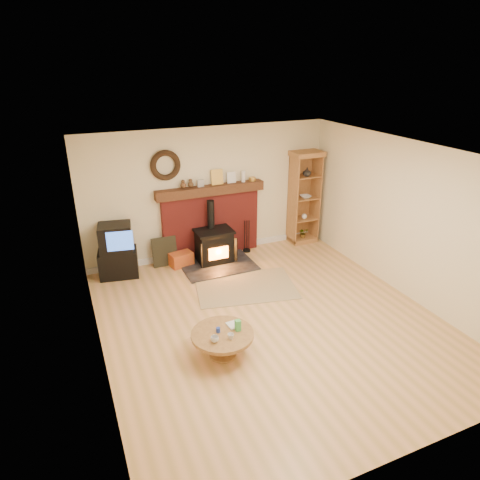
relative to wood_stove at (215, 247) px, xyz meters
name	(u,v)px	position (x,y,z in m)	size (l,w,h in m)	color
ground	(270,320)	(0.08, -2.27, -0.33)	(5.50, 5.50, 0.00)	tan
room_shell	(269,215)	(0.06, -2.17, 1.39)	(5.02, 5.52, 2.61)	beige
chimney_breast	(211,218)	(0.08, 0.40, 0.47)	(2.20, 0.22, 1.78)	maroon
wood_stove	(215,247)	(0.00, 0.00, 0.00)	(1.40, 1.00, 1.24)	black
area_rug	(245,287)	(0.15, -1.15, -0.32)	(1.74, 1.19, 0.01)	brown
tv_unit	(117,252)	(-1.84, 0.20, 0.16)	(0.77, 0.60, 1.02)	black
curio_cabinet	(303,198)	(2.16, 0.29, 0.67)	(0.64, 0.46, 2.00)	brown
firelog_box	(181,259)	(-0.66, 0.13, -0.19)	(0.43, 0.27, 0.27)	orange
leaning_painting	(165,252)	(-0.94, 0.28, -0.04)	(0.49, 0.03, 0.58)	black
fire_tools	(247,246)	(0.80, 0.23, -0.20)	(0.16, 0.16, 0.70)	black
coffee_table	(223,337)	(-0.91, -2.77, -0.03)	(0.85, 0.85, 0.53)	brown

